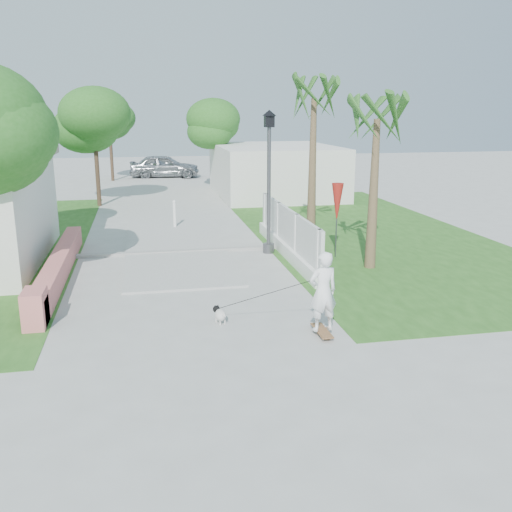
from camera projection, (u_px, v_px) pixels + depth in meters
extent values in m
plane|color=#B7B7B2|center=(194.00, 319.00, 12.47)|extent=(90.00, 90.00, 0.00)
cube|color=#B7B7B2|center=(160.00, 192.00, 31.46)|extent=(3.20, 36.00, 0.06)
cube|color=#999993|center=(176.00, 252.00, 18.16)|extent=(6.50, 0.25, 0.10)
cube|color=#2B5B1C|center=(360.00, 231.00, 21.40)|extent=(8.00, 20.00, 0.01)
cube|color=#D26B6C|center=(59.00, 266.00, 15.57)|extent=(0.45, 8.00, 0.60)
cube|color=#D26B6C|center=(35.00, 309.00, 11.94)|extent=(0.45, 0.80, 0.80)
cube|color=white|center=(288.00, 249.00, 17.82)|extent=(0.35, 7.00, 0.40)
cube|color=white|center=(288.00, 226.00, 17.63)|extent=(0.10, 7.00, 1.10)
cube|color=white|center=(319.00, 258.00, 14.64)|extent=(0.14, 0.14, 1.50)
cube|color=white|center=(296.00, 239.00, 16.73)|extent=(0.14, 0.14, 1.50)
cube|color=white|center=(279.00, 225.00, 18.82)|extent=(0.14, 0.14, 1.50)
cube|color=white|center=(266.00, 214.00, 20.72)|extent=(0.14, 0.14, 1.50)
cube|color=silver|center=(275.00, 170.00, 30.38)|extent=(6.00, 8.00, 2.60)
cylinder|color=#59595E|center=(269.00, 248.00, 18.21)|extent=(0.36, 0.36, 0.30)
cylinder|color=#59595E|center=(269.00, 190.00, 17.75)|extent=(0.12, 0.12, 4.00)
cube|color=black|center=(269.00, 121.00, 17.22)|extent=(0.28, 0.28, 0.35)
cone|color=black|center=(269.00, 113.00, 17.16)|extent=(0.44, 0.44, 0.18)
cylinder|color=white|center=(175.00, 215.00, 21.88)|extent=(0.12, 0.12, 1.00)
sphere|color=white|center=(174.00, 202.00, 21.75)|extent=(0.14, 0.14, 0.14)
cylinder|color=#59595E|center=(336.00, 226.00, 17.41)|extent=(0.04, 0.04, 2.00)
cone|color=red|center=(337.00, 203.00, 17.23)|extent=(0.36, 0.36, 1.20)
cylinder|color=#4C3826|center=(5.00, 193.00, 19.06)|extent=(0.20, 0.20, 3.50)
ellipsoid|color=#25631C|center=(0.00, 147.00, 18.69)|extent=(3.20, 3.20, 2.40)
ellipsoid|color=#25631C|center=(3.00, 136.00, 18.45)|extent=(2.72, 2.72, 2.05)
cylinder|color=#4C3826|center=(97.00, 165.00, 26.62)|extent=(0.20, 0.20, 3.85)
ellipsoid|color=#25631C|center=(94.00, 129.00, 26.20)|extent=(3.40, 3.40, 2.55)
ellipsoid|color=#25631C|center=(98.00, 121.00, 25.97)|extent=(2.89, 2.89, 2.18)
ellipsoid|color=#25631C|center=(89.00, 113.00, 26.18)|extent=(2.55, 2.55, 1.90)
cylinder|color=#4C3826|center=(217.00, 159.00, 31.64)|extent=(0.20, 0.20, 3.50)
ellipsoid|color=#25631C|center=(217.00, 132.00, 31.26)|extent=(3.00, 3.00, 2.25)
ellipsoid|color=#25631C|center=(221.00, 125.00, 31.02)|extent=(2.55, 2.55, 1.92)
ellipsoid|color=#25631C|center=(213.00, 119.00, 31.24)|extent=(2.25, 2.25, 1.68)
cylinder|color=#4C3826|center=(111.00, 150.00, 36.15)|extent=(0.20, 0.20, 3.85)
ellipsoid|color=#25631C|center=(109.00, 124.00, 35.74)|extent=(3.20, 3.20, 2.40)
ellipsoid|color=#25631C|center=(112.00, 118.00, 35.50)|extent=(2.72, 2.72, 2.05)
ellipsoid|color=#25631C|center=(106.00, 112.00, 35.72)|extent=(2.40, 2.40, 1.79)
cone|color=brown|center=(312.00, 173.00, 18.92)|extent=(0.32, 0.32, 4.80)
cone|color=brown|center=(373.00, 196.00, 16.01)|extent=(0.32, 0.32, 4.20)
cube|color=brown|center=(322.00, 331.00, 11.57)|extent=(0.36, 0.88, 0.02)
imported|color=white|center=(323.00, 291.00, 11.36)|extent=(0.65, 0.48, 1.65)
cylinder|color=gray|center=(323.00, 339.00, 11.28)|extent=(0.03, 0.06, 0.06)
cylinder|color=gray|center=(330.00, 339.00, 11.31)|extent=(0.03, 0.06, 0.06)
cylinder|color=gray|center=(314.00, 328.00, 11.86)|extent=(0.03, 0.06, 0.06)
cylinder|color=gray|center=(321.00, 328.00, 11.89)|extent=(0.03, 0.06, 0.06)
ellipsoid|color=silver|center=(220.00, 315.00, 12.18)|extent=(0.35, 0.45, 0.25)
sphere|color=black|center=(216.00, 309.00, 12.32)|extent=(0.16, 0.16, 0.16)
sphere|color=silver|center=(215.00, 309.00, 12.38)|extent=(0.07, 0.07, 0.07)
cone|color=black|center=(215.00, 306.00, 12.28)|extent=(0.05, 0.05, 0.06)
cone|color=black|center=(218.00, 306.00, 12.32)|extent=(0.05, 0.05, 0.06)
cylinder|color=silver|center=(216.00, 320.00, 12.26)|extent=(0.03, 0.03, 0.11)
cylinder|color=silver|center=(221.00, 319.00, 12.32)|extent=(0.03, 0.03, 0.11)
cylinder|color=silver|center=(220.00, 323.00, 12.11)|extent=(0.03, 0.03, 0.11)
cylinder|color=silver|center=(225.00, 322.00, 12.16)|extent=(0.03, 0.03, 0.11)
cylinder|color=silver|center=(225.00, 315.00, 12.01)|extent=(0.05, 0.10, 0.10)
imported|color=#9B9EA2|center=(164.00, 166.00, 37.99)|extent=(4.66, 2.10, 1.56)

